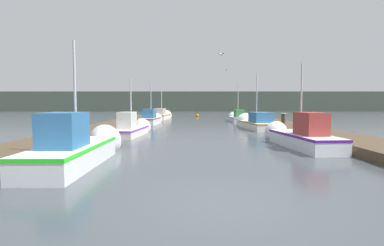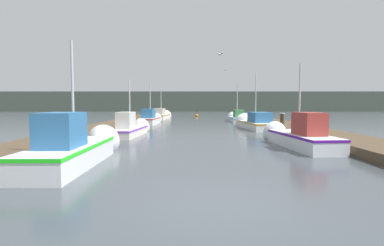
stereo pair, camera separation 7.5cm
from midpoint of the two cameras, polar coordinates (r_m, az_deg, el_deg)
name	(u,v)px [view 2 (the right image)]	position (r m, az deg, el deg)	size (l,w,h in m)	color
ground_plane	(218,204)	(6.07, 5.40, -15.10)	(200.00, 200.00, 0.00)	#3D4449
dock_left	(106,128)	(22.67, -16.01, -0.84)	(2.74, 40.00, 0.37)	#4C3D2B
dock_right	(292,128)	(23.00, 18.64, -0.83)	(2.74, 40.00, 0.37)	#4C3D2B
distant_shore_ridge	(194,102)	(77.02, 0.40, 4.08)	(120.00, 16.00, 4.65)	#424C42
fishing_boat_0	(78,147)	(10.64, -20.76, -4.34)	(1.54, 5.96, 4.30)	silver
fishing_boat_1	(297,136)	(14.46, 19.52, -2.34)	(1.91, 5.69, 4.07)	silver
fishing_boat_2	(131,128)	(18.89, -11.44, -1.03)	(1.68, 5.41, 3.81)	silver
fishing_boat_3	(254,123)	(23.91, 11.87, 0.03)	(2.25, 6.28, 4.82)	silver
fishing_boat_4	(151,119)	(28.65, -7.81, 0.78)	(1.68, 4.91, 4.13)	silver
fishing_boat_5	(237,118)	(32.60, 8.56, 0.97)	(1.55, 5.70, 4.65)	silver
fishing_boat_6	(162,115)	(37.75, -5.75, 1.45)	(2.11, 6.12, 4.33)	silver
mooring_piling_0	(269,122)	(23.91, 14.63, 0.27)	(0.24, 0.24, 1.07)	#473523
mooring_piling_1	(282,123)	(20.96, 16.90, 0.05)	(0.32, 0.32, 1.29)	#473523
channel_buoy	(197,116)	(43.36, 0.93, 1.41)	(0.53, 0.53, 1.03)	#BF6513
seagull_lead	(225,70)	(27.15, 6.37, 10.03)	(0.30, 0.56, 0.12)	white
seagull_1	(220,54)	(17.70, 5.51, 12.89)	(0.36, 0.54, 0.12)	white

